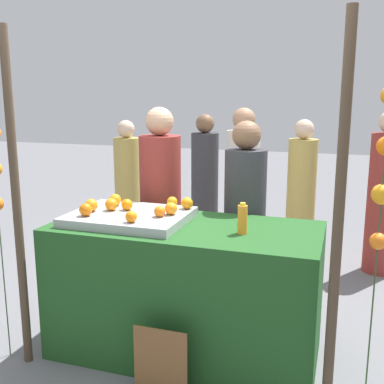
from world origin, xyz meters
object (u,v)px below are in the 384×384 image
(juice_bottle, at_px, (242,219))
(chalkboard_sign, at_px, (161,364))
(vendor_right, at_px, (244,231))
(stall_counter, at_px, (185,290))
(orange_1, at_px, (86,210))
(orange_0, at_px, (115,200))
(vendor_left, at_px, (161,217))

(juice_bottle, bearing_deg, chalkboard_sign, -127.80)
(vendor_right, bearing_deg, chalkboard_sign, -102.62)
(stall_counter, xyz_separation_m, vendor_right, (0.29, 0.58, 0.28))
(orange_1, bearing_deg, orange_0, 81.98)
(stall_counter, height_order, orange_0, orange_0)
(orange_0, distance_m, vendor_left, 0.57)
(orange_0, xyz_separation_m, juice_bottle, (1.00, -0.21, -0.01))
(orange_1, height_order, vendor_left, vendor_left)
(orange_0, relative_size, vendor_left, 0.05)
(vendor_right, bearing_deg, vendor_left, 176.34)
(orange_0, bearing_deg, chalkboard_sign, -47.52)
(orange_0, height_order, vendor_right, vendor_right)
(orange_0, distance_m, chalkboard_sign, 1.23)
(stall_counter, height_order, orange_1, orange_1)
(juice_bottle, height_order, chalkboard_sign, juice_bottle)
(juice_bottle, relative_size, chalkboard_sign, 0.44)
(orange_1, bearing_deg, vendor_right, 39.86)
(vendor_right, bearing_deg, orange_0, -153.41)
(orange_0, bearing_deg, orange_1, -98.02)
(orange_1, xyz_separation_m, juice_bottle, (1.05, 0.13, -0.01))
(vendor_left, bearing_deg, juice_bottle, -39.63)
(orange_0, distance_m, orange_1, 0.34)
(juice_bottle, height_order, vendor_right, vendor_right)
(orange_0, bearing_deg, vendor_right, 26.59)
(juice_bottle, xyz_separation_m, vendor_left, (-0.84, 0.69, -0.23))
(juice_bottle, relative_size, vendor_right, 0.13)
(chalkboard_sign, xyz_separation_m, vendor_left, (-0.47, 1.17, 0.57))
(orange_0, height_order, chalkboard_sign, orange_0)
(vendor_left, bearing_deg, chalkboard_sign, -68.34)
(orange_1, height_order, juice_bottle, juice_bottle)
(stall_counter, relative_size, vendor_right, 1.13)
(vendor_left, bearing_deg, orange_0, -108.46)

